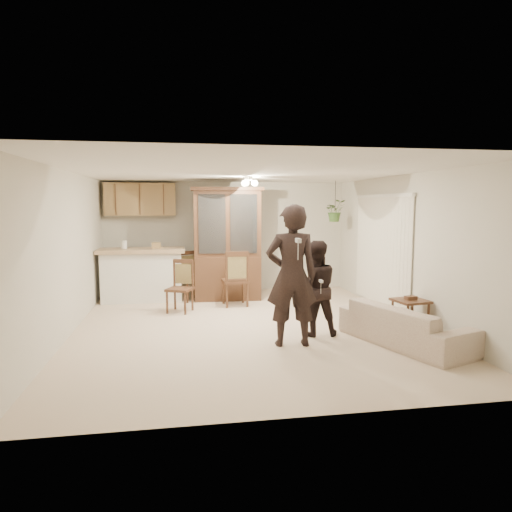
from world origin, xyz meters
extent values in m
plane|color=beige|center=(0.00, 0.00, 0.00)|extent=(6.50, 6.50, 0.00)
cube|color=silver|center=(0.00, 0.00, 2.50)|extent=(5.50, 6.50, 0.02)
cube|color=beige|center=(0.00, 3.25, 1.25)|extent=(5.50, 0.02, 2.50)
cube|color=beige|center=(0.00, -3.25, 1.25)|extent=(5.50, 0.02, 2.50)
cube|color=beige|center=(-2.75, 0.00, 1.25)|extent=(0.02, 6.50, 2.50)
cube|color=beige|center=(2.75, 0.00, 1.25)|extent=(0.02, 6.50, 2.50)
cube|color=white|center=(-1.85, 2.35, 0.50)|extent=(1.60, 0.55, 1.00)
cube|color=tan|center=(-1.85, 2.35, 1.05)|extent=(1.75, 0.70, 0.08)
cube|color=brown|center=(-1.90, 3.07, 2.10)|extent=(1.50, 0.34, 0.70)
imported|color=#2A4F1F|center=(2.30, 2.40, 1.85)|extent=(0.43, 0.37, 0.48)
cylinder|color=black|center=(2.30, 2.40, 2.17)|extent=(0.01, 0.01, 0.65)
imported|color=beige|center=(2.06, -1.32, 0.37)|extent=(1.31, 2.01, 0.73)
imported|color=black|center=(0.47, -1.07, 0.90)|extent=(0.69, 0.48, 1.80)
imported|color=black|center=(0.95, -0.63, 0.68)|extent=(0.68, 0.55, 1.35)
cube|color=#3C2816|center=(-0.09, 2.24, 0.46)|extent=(1.39, 0.61, 0.91)
cube|color=#3C2816|center=(-0.09, 2.24, 1.60)|extent=(1.39, 0.54, 1.37)
cube|color=#B1BCC1|center=(-0.09, 2.24, 1.60)|extent=(1.19, 0.07, 1.20)
cube|color=#3C2816|center=(-0.09, 2.24, 2.30)|extent=(1.51, 0.63, 0.07)
cube|color=#3C2816|center=(2.45, -0.75, 0.50)|extent=(0.54, 0.54, 0.04)
cube|color=#3C2816|center=(2.45, -0.75, 0.14)|extent=(0.46, 0.46, 0.03)
cube|color=#3C2816|center=(2.45, -0.75, 0.55)|extent=(0.19, 0.14, 0.06)
cube|color=#3C2816|center=(-0.85, 2.25, 0.45)|extent=(0.60, 0.60, 0.05)
cube|color=#9F894F|center=(-0.85, 2.25, 0.72)|extent=(0.32, 0.18, 0.39)
cube|color=#3C2816|center=(-0.85, 2.25, 0.98)|extent=(0.39, 0.22, 0.08)
cube|color=#3C2816|center=(-1.09, 1.22, 0.43)|extent=(0.56, 0.56, 0.05)
cube|color=#9F894F|center=(-1.09, 1.22, 0.69)|extent=(0.30, 0.16, 0.37)
cube|color=#3C2816|center=(-1.09, 1.22, 0.93)|extent=(0.37, 0.19, 0.07)
cube|color=#3C2816|center=(-0.01, 1.61, 0.49)|extent=(0.52, 0.52, 0.05)
cube|color=#9F894F|center=(-0.01, 1.61, 0.78)|extent=(0.36, 0.07, 0.42)
cube|color=#3C2816|center=(-0.01, 1.61, 1.06)|extent=(0.45, 0.07, 0.08)
cube|color=silver|center=(0.43, -1.54, 1.53)|extent=(0.07, 0.18, 0.05)
cube|color=silver|center=(0.93, -0.97, 0.89)|extent=(0.05, 0.13, 0.04)
camera|label=1|loc=(-1.07, -7.21, 1.99)|focal=32.00mm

